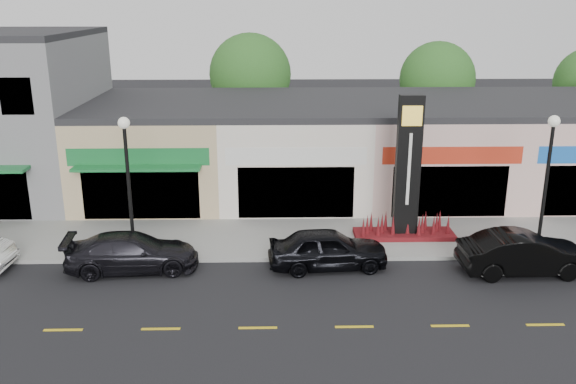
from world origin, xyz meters
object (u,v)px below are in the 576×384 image
lamp_west_near (128,173)px  car_black_conv (524,254)px  car_black_sedan (328,249)px  pylon_sign (407,189)px  car_dark_sedan (132,252)px  lamp_east_near (548,171)px

lamp_west_near → car_black_conv: bearing=-6.6°
car_black_sedan → car_black_conv: (7.21, -0.66, 0.02)m
pylon_sign → car_dark_sedan: size_ratio=1.23×
lamp_east_near → car_black_conv: (-1.25, -1.70, -2.69)m
lamp_west_near → car_dark_sedan: size_ratio=1.12×
car_dark_sedan → car_black_conv: bearing=-97.7°
lamp_west_near → car_black_conv: size_ratio=1.15×
pylon_sign → car_black_sedan: bearing=-141.7°
lamp_west_near → lamp_east_near: bearing=0.0°
lamp_east_near → pylon_sign: (-5.00, 1.70, -1.20)m
car_black_sedan → car_black_conv: bearing=-99.9°
pylon_sign → car_dark_sedan: 11.27m
pylon_sign → car_black_conv: bearing=-42.2°
car_black_sedan → car_black_conv: car_black_conv is taller
car_dark_sedan → car_black_conv: size_ratio=1.03×
pylon_sign → car_black_sedan: 4.66m
car_black_conv → pylon_sign: bearing=46.3°
lamp_west_near → lamp_east_near: 16.00m
lamp_west_near → lamp_east_near: same height
lamp_west_near → car_dark_sedan: bearing=-80.0°
lamp_west_near → pylon_sign: (11.00, 1.70, -1.20)m
car_black_conv → car_dark_sedan: bearing=86.2°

